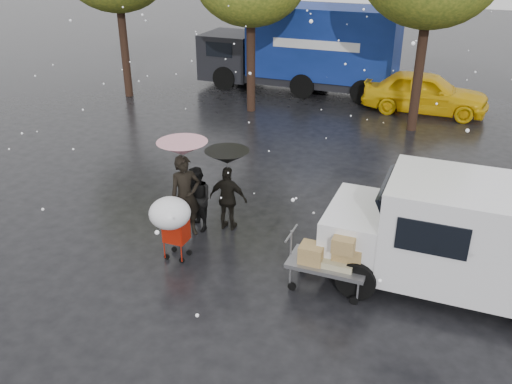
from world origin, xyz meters
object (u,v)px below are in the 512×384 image
at_px(blue_truck, 304,49).
at_px(yellow_taxi, 425,92).
at_px(white_van, 469,237).
at_px(shopping_cart, 171,216).
at_px(person_pink, 186,196).
at_px(person_black, 228,199).
at_px(vendor_cart, 333,257).

distance_m(blue_truck, yellow_taxi, 5.44).
bearing_deg(white_van, shopping_cart, -168.17).
bearing_deg(white_van, person_pink, -179.42).
bearing_deg(white_van, blue_truck, 119.34).
height_order(person_pink, white_van, white_van).
distance_m(person_pink, yellow_taxi, 12.06).
height_order(person_black, shopping_cart, person_black).
distance_m(person_pink, blue_truck, 12.81).
relative_size(person_pink, person_black, 1.24).
distance_m(person_black, white_van, 5.14).
bearing_deg(person_pink, person_black, -9.34).
height_order(person_black, white_van, white_van).
relative_size(person_black, shopping_cart, 1.04).
bearing_deg(yellow_taxi, person_black, 163.79).
xyz_separation_m(person_black, white_van, (5.10, -0.52, 0.40)).
distance_m(white_van, blue_truck, 14.54).
xyz_separation_m(blue_truck, yellow_taxi, (5.18, -1.32, -0.98)).
bearing_deg(blue_truck, white_van, -60.66).
bearing_deg(yellow_taxi, person_pink, 161.08).
distance_m(person_black, blue_truck, 12.35).
height_order(person_pink, shopping_cart, person_pink).
height_order(person_pink, vendor_cart, person_pink).
distance_m(person_pink, vendor_cart, 3.67).
bearing_deg(white_van, person_black, 174.16).
height_order(person_pink, blue_truck, blue_truck).
bearing_deg(vendor_cart, yellow_taxi, 88.29).
height_order(person_pink, yellow_taxi, person_pink).
relative_size(person_black, white_van, 0.31).
relative_size(person_pink, blue_truck, 0.23).
distance_m(vendor_cart, shopping_cart, 3.31).
xyz_separation_m(person_pink, blue_truck, (-1.26, 12.73, 0.81)).
xyz_separation_m(vendor_cart, white_van, (2.30, 0.90, 0.43)).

